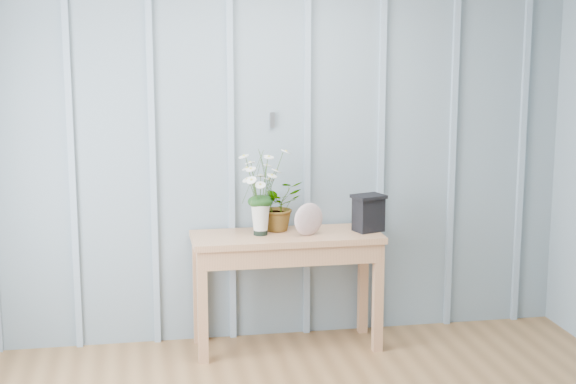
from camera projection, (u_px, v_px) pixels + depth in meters
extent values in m
cube|color=gray|center=(269.00, 151.00, 5.71)|extent=(4.00, 0.01, 2.50)
cube|color=#A9A8AD|center=(272.00, 120.00, 5.67)|extent=(0.03, 0.01, 0.10)
cube|color=#8BA1B2|center=(71.00, 156.00, 5.48)|extent=(0.04, 0.03, 2.50)
cube|color=#8BA1B2|center=(152.00, 154.00, 5.57)|extent=(0.04, 0.03, 2.50)
cube|color=#8BA1B2|center=(231.00, 152.00, 5.66)|extent=(0.04, 0.03, 2.50)
cube|color=#8BA1B2|center=(307.00, 150.00, 5.75)|extent=(0.04, 0.03, 2.50)
cube|color=#8BA1B2|center=(381.00, 148.00, 5.84)|extent=(0.04, 0.03, 2.50)
cube|color=#8BA1B2|center=(453.00, 146.00, 5.93)|extent=(0.04, 0.03, 2.50)
cube|color=#8BA1B2|center=(522.00, 144.00, 6.01)|extent=(0.04, 0.03, 2.50)
cube|color=#AF7851|center=(287.00, 237.00, 5.58)|extent=(1.20, 0.45, 0.04)
cube|color=#AF7851|center=(287.00, 249.00, 5.60)|extent=(1.13, 0.42, 0.12)
cube|color=#AF7851|center=(203.00, 307.00, 5.38)|extent=(0.06, 0.06, 0.71)
cube|color=#AF7851|center=(378.00, 297.00, 5.58)|extent=(0.06, 0.06, 0.71)
cube|color=#AF7851|center=(198.00, 290.00, 5.73)|extent=(0.06, 0.06, 0.71)
cube|color=#AF7851|center=(363.00, 281.00, 5.92)|extent=(0.06, 0.06, 0.71)
cylinder|color=black|center=(261.00, 230.00, 5.55)|extent=(0.09, 0.09, 0.06)
cone|color=silver|center=(260.00, 217.00, 5.54)|extent=(0.15, 0.15, 0.20)
ellipsoid|color=#123812|center=(260.00, 202.00, 5.52)|extent=(0.16, 0.13, 0.08)
imported|color=#123812|center=(278.00, 205.00, 5.65)|extent=(0.36, 0.34, 0.33)
ellipsoid|color=#905862|center=(309.00, 219.00, 5.52)|extent=(0.22, 0.13, 0.21)
cube|color=black|center=(368.00, 215.00, 5.64)|extent=(0.20, 0.18, 0.22)
cube|color=black|center=(369.00, 197.00, 5.61)|extent=(0.23, 0.20, 0.02)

